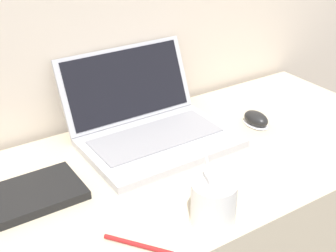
# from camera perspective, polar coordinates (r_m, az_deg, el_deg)

# --- Properties ---
(laptop) EXTENTS (0.38, 0.35, 0.21)m
(laptop) POSITION_cam_1_polar(r_m,az_deg,el_deg) (1.24, -2.34, 0.33)
(laptop) COLOR #ADADB2
(laptop) RESTS_ON desk
(drink_cup) EXTENTS (0.09, 0.09, 0.17)m
(drink_cup) POSITION_cam_1_polar(r_m,az_deg,el_deg) (0.95, 5.58, -9.16)
(drink_cup) COLOR white
(drink_cup) RESTS_ON desk
(computer_mouse) EXTENTS (0.05, 0.09, 0.04)m
(computer_mouse) POSITION_cam_1_polar(r_m,az_deg,el_deg) (1.34, 10.67, 0.80)
(computer_mouse) COLOR white
(computer_mouse) RESTS_ON desk
(pen) EXTENTS (0.09, 0.12, 0.01)m
(pen) POSITION_cam_1_polar(r_m,az_deg,el_deg) (0.91, -3.65, -14.25)
(pen) COLOR #A51E1E
(pen) RESTS_ON desk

